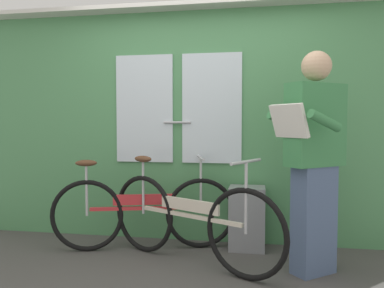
{
  "coord_description": "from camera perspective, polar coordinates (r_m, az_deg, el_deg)",
  "views": [
    {
      "loc": [
        0.61,
        -2.7,
        1.21
      ],
      "look_at": [
        0.05,
        0.57,
        1.03
      ],
      "focal_mm": 35.88,
      "sensor_mm": 36.0,
      "label": 1
    }
  ],
  "objects": [
    {
      "name": "passenger_reading_newspaper",
      "position": [
        3.19,
        17.69,
        -1.86
      ],
      "size": [
        0.64,
        0.61,
        1.77
      ],
      "rotation": [
        0.0,
        0.0,
        3.81
      ],
      "color": "slate",
      "rests_on": "ground_plane"
    },
    {
      "name": "bicycle_near_door",
      "position": [
        3.73,
        -7.2,
        -9.96
      ],
      "size": [
        1.7,
        0.61,
        0.89
      ],
      "rotation": [
        0.0,
        0.0,
        0.27
      ],
      "color": "black",
      "rests_on": "ground_plane"
    },
    {
      "name": "train_door_wall",
      "position": [
        3.93,
        0.74,
        3.59
      ],
      "size": [
        4.73,
        0.28,
        2.38
      ],
      "color": "#4C8C56",
      "rests_on": "ground_plane"
    },
    {
      "name": "trash_bin_by_wall",
      "position": [
        3.77,
        8.17,
        -10.82
      ],
      "size": [
        0.34,
        0.28,
        0.6
      ],
      "primitive_type": "cube",
      "color": "gray",
      "rests_on": "ground_plane"
    },
    {
      "name": "bicycle_leaning_behind",
      "position": [
        3.34,
        -0.52,
        -11.19
      ],
      "size": [
        1.63,
        0.89,
        0.93
      ],
      "rotation": [
        0.0,
        0.0,
        -0.48
      ],
      "color": "black",
      "rests_on": "ground_plane"
    }
  ]
}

